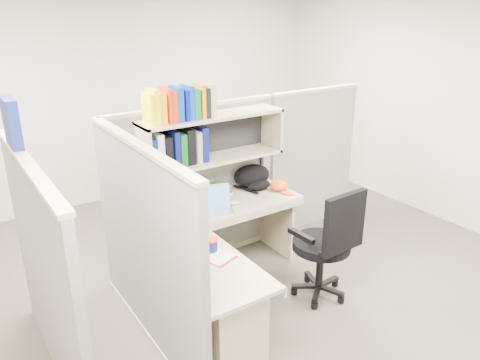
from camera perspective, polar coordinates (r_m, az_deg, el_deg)
ground at (r=4.34m, az=0.71°, el=-14.55°), size 6.00×6.00×0.00m
room_shell at (r=3.65m, az=0.83°, el=6.66°), size 6.00×6.00×6.00m
cubicle at (r=4.08m, az=-7.12°, el=-2.54°), size 3.79×1.84×1.95m
desk at (r=3.71m, az=-2.03°, el=-13.16°), size 1.74×1.75×0.73m
laptop at (r=4.23m, az=-3.00°, el=-2.45°), size 0.40×0.40×0.23m
backpack at (r=4.76m, az=1.83°, el=0.34°), size 0.40×0.31×0.24m
orange_cap at (r=4.74m, az=4.75°, el=-0.68°), size 0.21×0.24×0.10m
snack_canister at (r=3.61m, az=-3.61°, el=-7.79°), size 0.11×0.11×0.11m
tissue_box at (r=3.26m, az=-5.24°, el=-10.53°), size 0.14×0.14×0.18m
mouse at (r=4.41m, az=-0.68°, el=-2.79°), size 0.11×0.08×0.04m
paper_cup at (r=4.47m, az=-5.04°, el=-2.04°), size 0.08×0.08×0.11m
book_stack at (r=4.65m, az=-2.43°, el=-1.08°), size 0.18×0.23×0.10m
loose_paper at (r=3.57m, az=-3.10°, el=-9.15°), size 0.26×0.30×0.00m
task_chair at (r=4.25m, az=10.25°, el=-9.66°), size 0.57×0.53×1.08m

